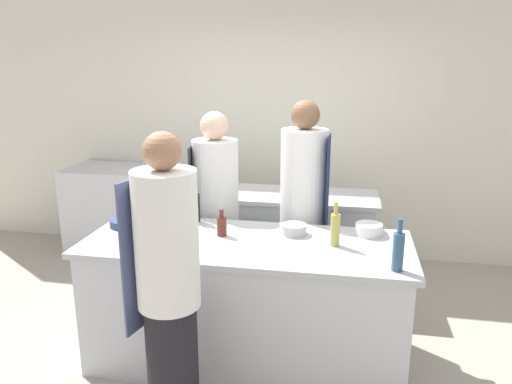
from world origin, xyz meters
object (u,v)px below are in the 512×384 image
(bowl_mixing_large, at_px, (369,229))
(bottle_vinegar, at_px, (171,210))
(bottle_wine, at_px, (222,225))
(chef_at_stove, at_px, (303,213))
(bottle_cooking_oil, at_px, (398,250))
(oven_range, at_px, (111,210))
(bowl_prep_small, at_px, (125,223))
(chef_at_pass_far, at_px, (216,215))
(chef_at_prep_near, at_px, (169,291))
(bottle_olive_oil, at_px, (335,228))
(bottle_sauce, at_px, (194,207))
(bowl_ceramic_blue, at_px, (294,229))

(bowl_mixing_large, bearing_deg, bottle_vinegar, -177.12)
(bottle_vinegar, distance_m, bottle_wine, 0.44)
(chef_at_stove, xyz_separation_m, bottle_cooking_oil, (0.63, -0.98, 0.12))
(bottle_vinegar, bearing_deg, oven_range, 129.70)
(bowl_prep_small, bearing_deg, bottle_wine, -4.36)
(chef_at_stove, bearing_deg, chef_at_pass_far, -88.87)
(chef_at_prep_near, xyz_separation_m, bowl_mixing_large, (1.08, 1.05, 0.06))
(bowl_mixing_large, bearing_deg, bottle_olive_oil, -132.55)
(chef_at_pass_far, height_order, bottle_wine, chef_at_pass_far)
(oven_range, xyz_separation_m, chef_at_stove, (2.19, -1.06, 0.42))
(chef_at_prep_near, xyz_separation_m, bottle_vinegar, (-0.34, 0.98, 0.14))
(oven_range, distance_m, chef_at_prep_near, 3.01)
(oven_range, xyz_separation_m, bowl_prep_small, (0.94, -1.60, 0.45))
(bottle_sauce, bearing_deg, chef_at_pass_far, 77.09)
(bowl_mixing_large, relative_size, bowl_prep_small, 0.87)
(bottle_wine, xyz_separation_m, bowl_mixing_large, (1.00, 0.20, -0.03))
(bottle_sauce, bearing_deg, chef_at_prep_near, -79.77)
(bottle_olive_oil, height_order, bowl_prep_small, bottle_olive_oil)
(bottle_olive_oil, distance_m, bottle_vinegar, 1.20)
(chef_at_stove, bearing_deg, bowl_prep_small, -66.44)
(bottle_cooking_oil, relative_size, bottle_sauce, 1.08)
(chef_at_pass_far, bearing_deg, bottle_vinegar, 144.06)
(oven_range, height_order, chef_at_stove, chef_at_stove)
(bottle_vinegar, bearing_deg, bowl_prep_small, -167.98)
(bottle_wine, height_order, bottle_sauce, bottle_sauce)
(bowl_prep_small, distance_m, bowl_ceramic_blue, 1.24)
(bottle_wine, bearing_deg, oven_range, 135.44)
(oven_range, distance_m, chef_at_pass_far, 1.87)
(bottle_wine, bearing_deg, bottle_olive_oil, -3.53)
(bottle_vinegar, xyz_separation_m, bottle_sauce, (0.14, 0.14, -0.01))
(chef_at_prep_near, distance_m, chef_at_pass_far, 1.44)
(oven_range, xyz_separation_m, chef_at_pass_far, (1.48, -1.07, 0.37))
(chef_at_prep_near, height_order, chef_at_stove, chef_at_stove)
(bottle_vinegar, height_order, bottle_wine, bottle_vinegar)
(chef_at_pass_far, bearing_deg, bottle_cooking_oil, -137.20)
(bottle_wine, distance_m, bottle_cooking_oil, 1.21)
(chef_at_prep_near, distance_m, bottle_cooking_oil, 1.31)
(oven_range, bearing_deg, chef_at_stove, -25.77)
(chef_at_prep_near, relative_size, bottle_vinegar, 5.64)
(chef_at_stove, height_order, bowl_prep_small, chef_at_stove)
(chef_at_stove, distance_m, bowl_prep_small, 1.37)
(chef_at_prep_near, height_order, bottle_olive_oil, chef_at_prep_near)
(bottle_cooking_oil, bearing_deg, oven_range, 144.15)
(chef_at_stove, xyz_separation_m, chef_at_pass_far, (-0.71, -0.01, -0.05))
(oven_range, distance_m, bottle_wine, 2.42)
(bowl_ceramic_blue, bearing_deg, bottle_cooking_oil, -37.46)
(chef_at_pass_far, bearing_deg, bottle_wine, -172.33)
(chef_at_pass_far, height_order, bottle_sauce, chef_at_pass_far)
(chef_at_stove, height_order, bottle_cooking_oil, chef_at_stove)
(bottle_vinegar, bearing_deg, chef_at_prep_near, -70.97)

